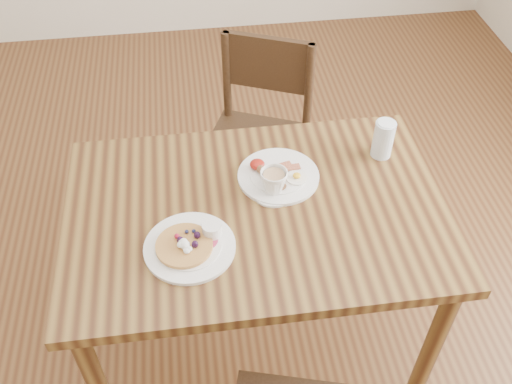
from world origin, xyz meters
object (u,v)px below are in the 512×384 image
Objects in this scene: teacup_saucer at (274,183)px; water_glass at (383,139)px; dining_table at (256,229)px; chair_far at (259,134)px; breakfast_plate at (277,175)px; pancake_plate at (191,245)px.

teacup_saucer is 1.03× the size of water_glass.
dining_table is 8.86× the size of water_glass.
dining_table is 0.53m from water_glass.
dining_table is 0.70m from chair_far.
breakfast_plate is at bearing 71.00° from teacup_saucer.
pancake_plate is (-0.32, -0.81, 0.27)m from chair_far.
water_glass is (0.37, 0.07, 0.06)m from breakfast_plate.
teacup_saucer is at bearing -161.26° from water_glass.
dining_table is at bearing 104.31° from chair_far.
teacup_saucer reaches higher than dining_table.
chair_far reaches higher than teacup_saucer.
breakfast_plate is at bearing 41.10° from pancake_plate.
dining_table is at bearing 32.44° from pancake_plate.
teacup_saucer is (-0.04, -0.62, 0.30)m from chair_far.
chair_far is at bearing 68.52° from pancake_plate.
chair_far is 3.26× the size of breakfast_plate.
breakfast_plate is (-0.02, -0.55, 0.27)m from chair_far.
chair_far reaches higher than breakfast_plate.
dining_table is 4.44× the size of breakfast_plate.
chair_far is at bearing 86.09° from teacup_saucer.
teacup_saucer is at bearing 35.08° from pancake_plate.
water_glass is (0.67, 0.33, 0.05)m from pancake_plate.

